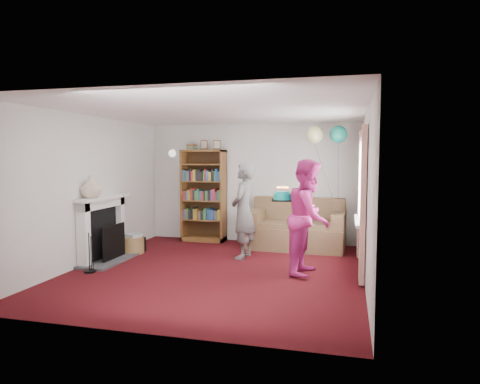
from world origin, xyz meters
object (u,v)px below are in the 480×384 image
(person_magenta, at_px, (309,217))
(birthday_cake, at_px, (282,197))
(sofa, at_px, (297,230))
(bookcase, at_px, (204,197))
(person_striped, at_px, (243,211))

(person_magenta, bearing_deg, birthday_cake, 81.01)
(sofa, distance_m, birthday_cake, 1.91)
(bookcase, relative_size, person_striped, 1.27)
(person_striped, relative_size, birthday_cake, 5.01)
(birthday_cake, bearing_deg, person_magenta, -16.89)
(bookcase, xyz_separation_m, person_magenta, (2.42, -2.08, -0.07))
(person_striped, height_order, person_magenta, person_magenta)
(bookcase, bearing_deg, birthday_cake, -44.47)
(birthday_cake, bearing_deg, person_striped, 142.52)
(person_magenta, distance_m, birthday_cake, 0.54)
(bookcase, relative_size, birthday_cake, 6.36)
(bookcase, xyz_separation_m, person_striped, (1.20, -1.35, -0.10))
(bookcase, bearing_deg, person_striped, -48.30)
(sofa, relative_size, birthday_cake, 5.44)
(bookcase, height_order, person_magenta, bookcase)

